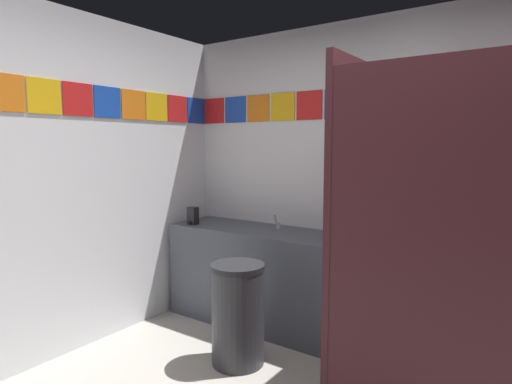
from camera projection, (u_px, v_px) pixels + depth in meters
wall_back at (386, 181)px, 3.37m from camera, size 3.70×0.09×2.55m
wall_side at (27, 186)px, 2.95m from camera, size 0.09×3.58×2.55m
vanity_counter at (271, 278)px, 3.69m from camera, size 1.88×0.56×0.84m
faucet_center at (277, 223)px, 3.72m from camera, size 0.04×0.10×0.14m
soap_dispenser at (193, 216)px, 3.93m from camera, size 0.09×0.09×0.16m
stall_divider at (393, 251)px, 2.31m from camera, size 0.92×1.52×1.99m
toilet at (475, 344)px, 2.72m from camera, size 0.39×0.49×0.74m
trash_bin at (238, 314)px, 3.06m from camera, size 0.38×0.38×0.73m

